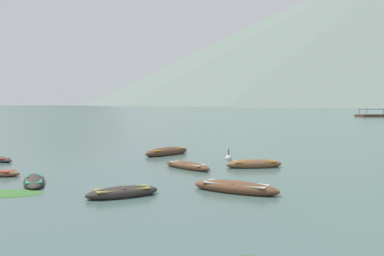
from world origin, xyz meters
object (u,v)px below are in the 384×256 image
at_px(rowboat_0, 254,164).
at_px(mooring_buoy, 229,158).
at_px(rowboat_1, 167,152).
at_px(ferry_0, 375,115).
at_px(rowboat_2, 188,166).
at_px(rowboat_4, 122,192).
at_px(rowboat_7, 236,188).
at_px(rowboat_8, 34,181).

distance_m(rowboat_0, mooring_buoy, 3.57).
distance_m(rowboat_1, ferry_0, 107.64).
distance_m(rowboat_2, rowboat_4, 7.87).
bearing_deg(rowboat_7, rowboat_0, 74.80).
height_order(rowboat_2, ferry_0, ferry_0).
xyz_separation_m(rowboat_1, rowboat_7, (3.88, -13.17, -0.04)).
relative_size(rowboat_4, rowboat_8, 0.86).
bearing_deg(rowboat_4, rowboat_2, 70.08).
bearing_deg(rowboat_1, mooring_buoy, -32.18).
height_order(rowboat_2, mooring_buoy, mooring_buoy).
height_order(rowboat_0, rowboat_2, rowboat_0).
bearing_deg(rowboat_8, rowboat_4, -29.41).
xyz_separation_m(rowboat_8, ferry_0, (63.15, 102.48, 0.30)).
bearing_deg(rowboat_7, rowboat_2, 108.86).
relative_size(rowboat_0, mooring_buoy, 4.00).
relative_size(rowboat_1, rowboat_8, 1.03).
bearing_deg(ferry_0, rowboat_1, -122.17).
bearing_deg(rowboat_4, rowboat_0, 49.22).
bearing_deg(rowboat_1, rowboat_2, -76.04).
distance_m(rowboat_8, ferry_0, 120.37).
bearing_deg(mooring_buoy, rowboat_2, -126.71).
distance_m(rowboat_0, rowboat_4, 10.42).
xyz_separation_m(rowboat_0, rowboat_1, (-5.78, 6.18, 0.03)).
distance_m(rowboat_4, mooring_buoy, 12.52).
bearing_deg(rowboat_1, rowboat_4, -94.17).
height_order(ferry_0, mooring_buoy, ferry_0).
distance_m(rowboat_2, rowboat_8, 8.84).
bearing_deg(rowboat_2, rowboat_8, -147.96).
bearing_deg(rowboat_8, rowboat_7, -10.59).
height_order(rowboat_0, rowboat_4, rowboat_0).
xyz_separation_m(rowboat_1, rowboat_2, (1.66, -6.67, -0.06)).
distance_m(rowboat_4, rowboat_7, 4.99).
bearing_deg(rowboat_0, rowboat_7, -105.20).
height_order(rowboat_0, rowboat_1, rowboat_1).
bearing_deg(rowboat_7, rowboat_8, 169.41).
distance_m(rowboat_0, rowboat_7, 7.25).
bearing_deg(rowboat_8, rowboat_2, 32.04).
xyz_separation_m(rowboat_2, mooring_buoy, (2.85, 3.83, -0.06)).
xyz_separation_m(rowboat_4, rowboat_7, (4.91, 0.90, 0.02)).
relative_size(rowboat_2, rowboat_7, 0.81).
xyz_separation_m(rowboat_7, mooring_buoy, (0.63, 10.34, -0.09)).
height_order(rowboat_2, rowboat_8, rowboat_2).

